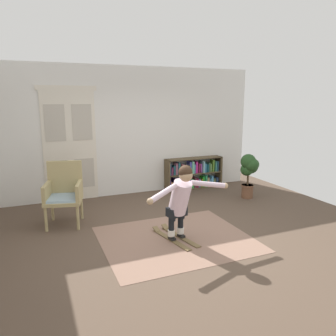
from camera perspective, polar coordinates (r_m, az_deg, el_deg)
ground_plane at (r=5.55m, az=1.88°, el=-11.19°), size 7.20×7.20×0.00m
back_wall at (r=7.58m, az=-6.28°, el=6.37°), size 6.00×0.10×2.90m
double_door at (r=7.28m, az=-16.73°, el=3.96°), size 1.22×0.05×2.45m
rug at (r=5.31m, az=1.38°, el=-12.22°), size 2.31×1.97×0.01m
bookshelf at (r=8.11m, az=4.45°, el=-1.11°), size 1.46×0.30×0.76m
wicker_chair at (r=6.03m, az=-17.67°, el=-3.99°), size 0.73×0.73×1.10m
potted_plant at (r=7.40m, az=14.01°, el=-0.05°), size 0.48×0.47×1.01m
skis_pair at (r=5.33m, az=1.17°, el=-11.93°), size 0.47×0.99×0.07m
person_skier at (r=4.96m, az=2.27°, el=-4.99°), size 1.46×0.69×1.16m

